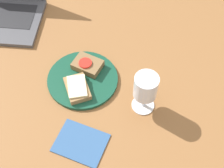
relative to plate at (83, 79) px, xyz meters
The scene contains 7 objects.
wooden_table 3.83cm from the plate, 69.57° to the right, with size 140.00×140.00×3.00cm, color brown.
plate is the anchor object (origin of this frame).
sandwich_with_tomato 5.41cm from the plate, 79.70° to the left, with size 11.55×10.11×3.13cm.
sandwich_with_cheese 5.41cm from the plate, 100.56° to the right, with size 10.60×12.22×2.66cm.
wine_glass 24.36cm from the plate, 21.27° to the right, with size 7.36×7.36×14.86cm.
laptop 47.10cm from the plate, 141.44° to the left, with size 32.33×27.84×20.35cm.
napkin 23.28cm from the plate, 83.11° to the right, with size 14.95×11.61×0.40cm, color #33598C.
Camera 1 is at (14.65, -58.06, 90.28)cm, focal length 50.00 mm.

